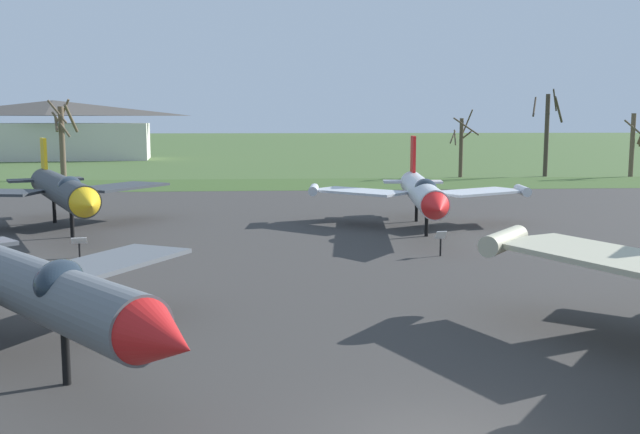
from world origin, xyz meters
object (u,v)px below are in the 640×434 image
Objects in this scene: jet_fighter_front_left at (62,190)px; jet_fighter_rear_left at (422,192)px; jet_fighter_rear_center at (20,281)px; info_placard_rear_left at (441,241)px; info_placard_front_left at (79,245)px; visitor_building at (55,131)px.

jet_fighter_front_left is 19.12m from jet_fighter_rear_left.
info_placard_rear_left is (13.47, 12.62, -1.32)m from jet_fighter_rear_center.
info_placard_rear_left is at bearing -3.05° from info_placard_front_left.
info_placard_front_left is 0.80× the size of info_placard_rear_left.
jet_fighter_rear_left is (14.32, 20.39, 0.03)m from jet_fighter_rear_center.
jet_fighter_rear_center is 18.51m from info_placard_rear_left.
jet_fighter_rear_left reaches higher than info_placard_front_left.
jet_fighter_rear_left is 12.76× the size of info_placard_rear_left.
visitor_building is at bearing 115.83° from info_placard_rear_left.
jet_fighter_rear_left is (19.10, -1.01, -0.15)m from jet_fighter_front_left.
jet_fighter_rear_left is 7.93m from info_placard_rear_left.
visitor_building is (-24.64, 91.34, 2.16)m from jet_fighter_rear_center.
info_placard_rear_left is at bearing 43.14° from jet_fighter_rear_center.
visitor_building reaches higher than jet_fighter_rear_left.
jet_fighter_rear_left is 0.51× the size of visitor_building.
visitor_building reaches higher than info_placard_front_left.
info_placard_rear_left is (-0.85, -7.77, -1.35)m from jet_fighter_rear_left.
jet_fighter_rear_center is at bearing -125.07° from jet_fighter_rear_left.
info_placard_front_left is at bearing -73.79° from visitor_building.
info_placard_rear_left is 0.04× the size of visitor_building.
jet_fighter_rear_center is 0.42× the size of visitor_building.
jet_fighter_rear_left is 80.96m from visitor_building.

